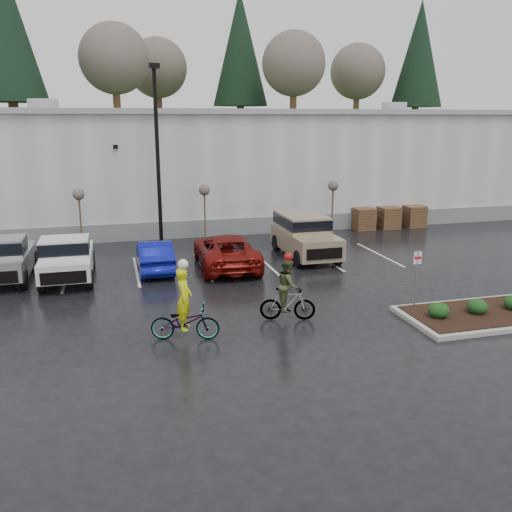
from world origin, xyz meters
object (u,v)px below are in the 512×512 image
object	(u,v)px
car_blue	(155,255)
suv_tan	(305,236)
cyclist_hivis	(185,315)
cyclist_olive	(288,296)
pallet_stack_c	(414,216)
pickup_silver	(5,256)
car_red	(226,251)
pallet_stack_a	(363,219)
fire_lane_sign	(417,273)
sapling_mid	(204,193)
pickup_white	(67,256)
sapling_west	(79,198)
sapling_east	(333,189)
pallet_stack_b	(388,218)
lamppost	(157,139)

from	to	relation	value
car_blue	suv_tan	distance (m)	7.44
cyclist_hivis	cyclist_olive	size ratio (longest dim) A/B	1.09
pallet_stack_c	cyclist_hivis	size ratio (longest dim) A/B	0.53
pickup_silver	cyclist_hivis	distance (m)	10.73
car_red	cyclist_olive	bearing A→B (deg)	97.71
pallet_stack_a	fire_lane_sign	world-z (taller)	fire_lane_sign
sapling_mid	pickup_white	world-z (taller)	sapling_mid
pickup_white	cyclist_hivis	world-z (taller)	cyclist_hivis
cyclist_hivis	sapling_west	bearing A→B (deg)	29.84
sapling_mid	pallet_stack_a	world-z (taller)	sapling_mid
sapling_east	suv_tan	distance (m)	5.75
fire_lane_sign	car_blue	bearing A→B (deg)	137.45
pickup_white	cyclist_olive	world-z (taller)	cyclist_olive
pallet_stack_a	cyclist_olive	world-z (taller)	cyclist_olive
sapling_mid	pallet_stack_a	bearing A→B (deg)	5.71
pallet_stack_b	fire_lane_sign	size ratio (longest dim) A/B	0.61
pickup_white	cyclist_olive	bearing A→B (deg)	-43.65
sapling_mid	pickup_silver	distance (m)	10.65
pallet_stack_c	sapling_west	bearing A→B (deg)	-177.14
lamppost	pickup_white	world-z (taller)	lamppost
suv_tan	cyclist_hivis	xyz separation A→B (m)	(-7.16, -8.83, -0.24)
pickup_silver	cyclist_hivis	bearing A→B (deg)	-52.91
lamppost	suv_tan	distance (m)	8.87
cyclist_hivis	cyclist_olive	world-z (taller)	cyclist_hivis
sapling_east	pickup_silver	bearing A→B (deg)	-164.48
sapling_west	car_blue	size ratio (longest dim) A/B	0.76
lamppost	pickup_silver	xyz separation A→B (m)	(-6.90, -3.69, -4.71)
sapling_mid	pallet_stack_a	size ratio (longest dim) A/B	2.37
sapling_mid	sapling_east	distance (m)	7.50
sapling_east	pallet_stack_c	world-z (taller)	sapling_east
pallet_stack_a	cyclist_hivis	distance (m)	19.24
pallet_stack_a	pickup_white	xyz separation A→B (m)	(-16.85, -6.33, 0.30)
suv_tan	cyclist_olive	xyz separation A→B (m)	(-3.58, -8.06, -0.17)
pallet_stack_a	cyclist_olive	xyz separation A→B (m)	(-9.35, -13.49, 0.18)
lamppost	suv_tan	xyz separation A→B (m)	(6.73, -3.42, -4.66)
pallet_stack_c	car_blue	bearing A→B (deg)	-160.15
sapling_east	fire_lane_sign	world-z (taller)	sapling_east
cyclist_olive	suv_tan	bearing A→B (deg)	-7.62
lamppost	car_red	bearing A→B (deg)	-59.57
suv_tan	pallet_stack_a	bearing A→B (deg)	43.23
lamppost	pickup_white	bearing A→B (deg)	-135.16
pickup_silver	suv_tan	bearing A→B (deg)	1.14
sapling_east	car_red	distance (m)	9.37
car_red	suv_tan	bearing A→B (deg)	-165.08
car_blue	cyclist_hivis	world-z (taller)	cyclist_hivis
lamppost	cyclist_hivis	distance (m)	13.20
cyclist_hivis	car_red	bearing A→B (deg)	-5.77
pickup_silver	car_blue	distance (m)	6.24
pickup_silver	suv_tan	xyz separation A→B (m)	(13.63, 0.27, 0.05)
cyclist_hivis	pallet_stack_a	bearing A→B (deg)	-27.45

